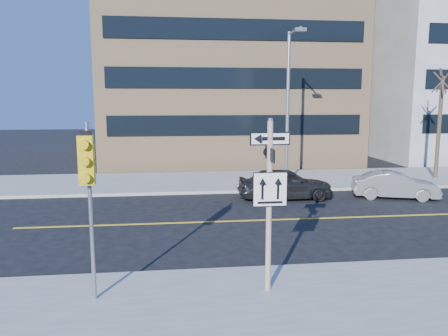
{
  "coord_description": "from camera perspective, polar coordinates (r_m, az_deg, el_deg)",
  "views": [
    {
      "loc": [
        -2.18,
        -12.11,
        4.61
      ],
      "look_at": [
        -0.28,
        4.0,
        2.08
      ],
      "focal_mm": 35.0,
      "sensor_mm": 36.0,
      "label": 1
    }
  ],
  "objects": [
    {
      "name": "street_tree_west",
      "position": [
        27.92,
        26.63,
        9.82
      ],
      "size": [
        1.8,
        1.8,
        6.35
      ],
      "color": "#3D3124",
      "rests_on": "far_sidewalk"
    },
    {
      "name": "sign_pole",
      "position": [
        10.08,
        5.94,
        -3.63
      ],
      "size": [
        0.92,
        0.92,
        4.06
      ],
      "color": "white",
      "rests_on": "near_sidewalk"
    },
    {
      "name": "building_brick",
      "position": [
        37.6,
        -0.32,
        15.57
      ],
      "size": [
        18.0,
        18.0,
        18.0
      ],
      "primitive_type": "cube",
      "color": "tan",
      "rests_on": "ground"
    },
    {
      "name": "parked_car_a",
      "position": [
        20.6,
        7.96,
        -2.04
      ],
      "size": [
        1.79,
        4.36,
        1.48
      ],
      "primitive_type": "imported",
      "rotation": [
        0.0,
        0.0,
        1.58
      ],
      "color": "black",
      "rests_on": "ground"
    },
    {
      "name": "ground",
      "position": [
        13.14,
        3.32,
        -11.68
      ],
      "size": [
        120.0,
        120.0,
        0.0
      ],
      "primitive_type": "plane",
      "color": "black",
      "rests_on": "ground"
    },
    {
      "name": "streetlight_a",
      "position": [
        23.69,
        8.49,
        9.13
      ],
      "size": [
        0.55,
        2.25,
        8.0
      ],
      "color": "gray",
      "rests_on": "far_sidewalk"
    },
    {
      "name": "traffic_signal",
      "position": [
        9.75,
        -17.39,
        -0.87
      ],
      "size": [
        0.32,
        0.45,
        4.0
      ],
      "color": "gray",
      "rests_on": "near_sidewalk"
    },
    {
      "name": "parked_car_b",
      "position": [
        22.13,
        21.42,
        -2.1
      ],
      "size": [
        2.42,
        4.08,
        1.27
      ],
      "primitive_type": "imported",
      "rotation": [
        0.0,
        0.0,
        1.27
      ],
      "color": "slate",
      "rests_on": "ground"
    }
  ]
}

